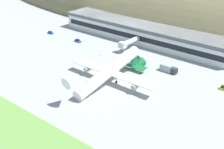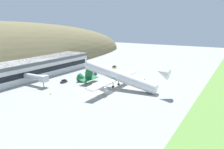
{
  "view_description": "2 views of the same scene",
  "coord_description": "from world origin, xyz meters",
  "px_view_note": "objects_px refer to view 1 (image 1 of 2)",
  "views": [
    {
      "loc": [
        78.94,
        -84.8,
        57.36
      ],
      "look_at": [
        11.61,
        -3.43,
        6.43
      ],
      "focal_mm": 50.0,
      "sensor_mm": 36.0,
      "label": 1
    },
    {
      "loc": [
        -75.37,
        -47.01,
        28.81
      ],
      "look_at": [
        10.29,
        4.68,
        5.09
      ],
      "focal_mm": 35.0,
      "sensor_mm": 36.0,
      "label": 2
    }
  ],
  "objects_px": {
    "service_car_3": "(50,33)",
    "traffic_cone_1": "(99,55)",
    "terminal_building": "(146,31)",
    "traffic_cone_0": "(125,72)",
    "service_car_0": "(78,41)",
    "cargo_airplane": "(110,71)",
    "service_car_1": "(137,58)",
    "fuel_truck": "(169,69)",
    "jetway_0": "(128,42)"
  },
  "relations": [
    {
      "from": "service_car_3",
      "to": "traffic_cone_1",
      "type": "xyz_separation_m",
      "value": [
        44.28,
        -7.09,
        -0.3
      ]
    },
    {
      "from": "service_car_1",
      "to": "fuel_truck",
      "type": "xyz_separation_m",
      "value": [
        18.74,
        -2.89,
        0.82
      ]
    },
    {
      "from": "jetway_0",
      "to": "traffic_cone_1",
      "type": "relative_size",
      "value": 24.67
    },
    {
      "from": "cargo_airplane",
      "to": "traffic_cone_1",
      "type": "bearing_deg",
      "value": 140.4
    },
    {
      "from": "terminal_building",
      "to": "jetway_0",
      "type": "distance_m",
      "value": 17.72
    },
    {
      "from": "service_car_1",
      "to": "traffic_cone_1",
      "type": "height_order",
      "value": "service_car_1"
    },
    {
      "from": "service_car_3",
      "to": "fuel_truck",
      "type": "relative_size",
      "value": 0.49
    },
    {
      "from": "terminal_building",
      "to": "traffic_cone_0",
      "type": "height_order",
      "value": "terminal_building"
    },
    {
      "from": "terminal_building",
      "to": "service_car_1",
      "type": "distance_m",
      "value": 27.8
    },
    {
      "from": "terminal_building",
      "to": "traffic_cone_0",
      "type": "bearing_deg",
      "value": -67.39
    },
    {
      "from": "service_car_1",
      "to": "service_car_3",
      "type": "xyz_separation_m",
      "value": [
        -60.83,
        -1.05,
        -0.04
      ]
    },
    {
      "from": "terminal_building",
      "to": "service_car_1",
      "type": "xyz_separation_m",
      "value": [
        11.95,
        -24.66,
        -4.7
      ]
    },
    {
      "from": "terminal_building",
      "to": "service_car_0",
      "type": "height_order",
      "value": "terminal_building"
    },
    {
      "from": "service_car_0",
      "to": "traffic_cone_1",
      "type": "height_order",
      "value": "service_car_0"
    },
    {
      "from": "cargo_airplane",
      "to": "service_car_1",
      "type": "height_order",
      "value": "cargo_airplane"
    },
    {
      "from": "terminal_building",
      "to": "fuel_truck",
      "type": "xyz_separation_m",
      "value": [
        30.69,
        -27.55,
        -3.88
      ]
    },
    {
      "from": "service_car_0",
      "to": "service_car_1",
      "type": "relative_size",
      "value": 1.19
    },
    {
      "from": "service_car_0",
      "to": "traffic_cone_1",
      "type": "bearing_deg",
      "value": -18.2
    },
    {
      "from": "terminal_building",
      "to": "jetway_0",
      "type": "height_order",
      "value": "terminal_building"
    },
    {
      "from": "jetway_0",
      "to": "traffic_cone_1",
      "type": "height_order",
      "value": "jetway_0"
    },
    {
      "from": "jetway_0",
      "to": "traffic_cone_1",
      "type": "bearing_deg",
      "value": -112.2
    },
    {
      "from": "service_car_1",
      "to": "cargo_airplane",
      "type": "bearing_deg",
      "value": -77.02
    },
    {
      "from": "jetway_0",
      "to": "cargo_airplane",
      "type": "xyz_separation_m",
      "value": [
        16.56,
        -34.05,
        1.21
      ]
    },
    {
      "from": "traffic_cone_0",
      "to": "jetway_0",
      "type": "bearing_deg",
      "value": 123.65
    },
    {
      "from": "cargo_airplane",
      "to": "service_car_0",
      "type": "xyz_separation_m",
      "value": [
        -44.68,
        26.04,
        -4.6
      ]
    },
    {
      "from": "terminal_building",
      "to": "service_car_3",
      "type": "distance_m",
      "value": 55.44
    },
    {
      "from": "terminal_building",
      "to": "jetway_0",
      "type": "relative_size",
      "value": 7.11
    },
    {
      "from": "service_car_0",
      "to": "traffic_cone_0",
      "type": "distance_m",
      "value": 45.88
    },
    {
      "from": "terminal_building",
      "to": "traffic_cone_1",
      "type": "height_order",
      "value": "terminal_building"
    },
    {
      "from": "traffic_cone_0",
      "to": "terminal_building",
      "type": "bearing_deg",
      "value": 112.61
    },
    {
      "from": "service_car_3",
      "to": "traffic_cone_0",
      "type": "distance_m",
      "value": 67.4
    },
    {
      "from": "jetway_0",
      "to": "service_car_0",
      "type": "xyz_separation_m",
      "value": [
        -28.12,
        -8.01,
        -3.39
      ]
    },
    {
      "from": "fuel_truck",
      "to": "service_car_1",
      "type": "bearing_deg",
      "value": 171.22
    },
    {
      "from": "service_car_3",
      "to": "traffic_cone_1",
      "type": "distance_m",
      "value": 44.85
    },
    {
      "from": "traffic_cone_0",
      "to": "service_car_0",
      "type": "bearing_deg",
      "value": 161.02
    },
    {
      "from": "jetway_0",
      "to": "traffic_cone_0",
      "type": "relative_size",
      "value": 24.67
    },
    {
      "from": "fuel_truck",
      "to": "traffic_cone_1",
      "type": "distance_m",
      "value": 35.69
    },
    {
      "from": "fuel_truck",
      "to": "traffic_cone_1",
      "type": "xyz_separation_m",
      "value": [
        -35.29,
        -5.25,
        -1.16
      ]
    },
    {
      "from": "fuel_truck",
      "to": "traffic_cone_1",
      "type": "bearing_deg",
      "value": -171.53
    },
    {
      "from": "cargo_airplane",
      "to": "traffic_cone_1",
      "type": "relative_size",
      "value": 79.93
    },
    {
      "from": "jetway_0",
      "to": "terminal_building",
      "type": "bearing_deg",
      "value": 95.23
    },
    {
      "from": "terminal_building",
      "to": "service_car_3",
      "type": "bearing_deg",
      "value": -152.26
    },
    {
      "from": "cargo_airplane",
      "to": "service_car_1",
      "type": "xyz_separation_m",
      "value": [
        -6.22,
        26.98,
        -4.58
      ]
    },
    {
      "from": "traffic_cone_0",
      "to": "service_car_1",
      "type": "bearing_deg",
      "value": 107.25
    },
    {
      "from": "service_car_0",
      "to": "service_car_1",
      "type": "xyz_separation_m",
      "value": [
        38.46,
        0.94,
        0.02
      ]
    },
    {
      "from": "service_car_0",
      "to": "service_car_1",
      "type": "distance_m",
      "value": 38.47
    },
    {
      "from": "service_car_1",
      "to": "fuel_truck",
      "type": "bearing_deg",
      "value": -8.78
    },
    {
      "from": "cargo_airplane",
      "to": "service_car_0",
      "type": "distance_m",
      "value": 51.92
    },
    {
      "from": "service_car_1",
      "to": "jetway_0",
      "type": "bearing_deg",
      "value": 145.65
    },
    {
      "from": "service_car_1",
      "to": "traffic_cone_1",
      "type": "xyz_separation_m",
      "value": [
        -16.55,
        -8.15,
        -0.34
      ]
    }
  ]
}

